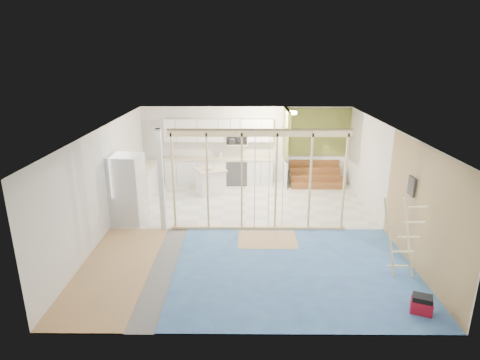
{
  "coord_description": "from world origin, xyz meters",
  "views": [
    {
      "loc": [
        -0.09,
        -9.34,
        4.32
      ],
      "look_at": [
        -0.17,
        0.6,
        1.14
      ],
      "focal_mm": 30.0,
      "sensor_mm": 36.0,
      "label": 1
    }
  ],
  "objects_px": {
    "fridge": "(128,190)",
    "toolbox": "(422,305)",
    "island": "(210,181)",
    "ladder": "(401,238)"
  },
  "relations": [
    {
      "from": "island",
      "to": "toolbox",
      "type": "bearing_deg",
      "value": -80.86
    },
    {
      "from": "fridge",
      "to": "toolbox",
      "type": "xyz_separation_m",
      "value": [
        6.08,
        -3.85,
        -0.76
      ]
    },
    {
      "from": "island",
      "to": "ladder",
      "type": "distance_m",
      "value": 6.42
    },
    {
      "from": "island",
      "to": "toolbox",
      "type": "height_order",
      "value": "island"
    },
    {
      "from": "fridge",
      "to": "toolbox",
      "type": "distance_m",
      "value": 7.24
    },
    {
      "from": "fridge",
      "to": "ladder",
      "type": "bearing_deg",
      "value": -18.04
    },
    {
      "from": "fridge",
      "to": "island",
      "type": "bearing_deg",
      "value": 54.28
    },
    {
      "from": "island",
      "to": "fridge",
      "type": "bearing_deg",
      "value": -156.0
    },
    {
      "from": "fridge",
      "to": "island",
      "type": "distance_m",
      "value": 3.03
    },
    {
      "from": "island",
      "to": "ladder",
      "type": "bearing_deg",
      "value": -74.68
    }
  ]
}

